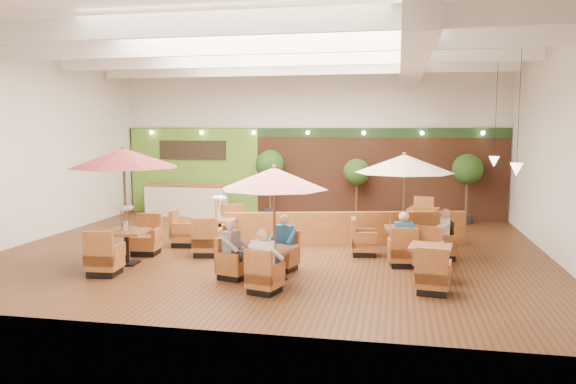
% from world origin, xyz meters
% --- Properties ---
extents(room, '(14.04, 14.00, 5.52)m').
position_xyz_m(room, '(0.25, 1.22, 3.63)').
color(room, '#381E0F').
rests_on(room, ground).
extents(service_counter, '(3.00, 0.75, 1.18)m').
position_xyz_m(service_counter, '(-4.40, 5.10, 0.58)').
color(service_counter, beige).
rests_on(service_counter, ground).
extents(booth_divider, '(6.52, 1.70, 0.92)m').
position_xyz_m(booth_divider, '(1.82, 1.03, 0.46)').
color(booth_divider, brown).
rests_on(booth_divider, ground).
extents(table_0, '(2.60, 2.79, 2.81)m').
position_xyz_m(table_0, '(-3.07, -2.19, 2.12)').
color(table_0, brown).
rests_on(table_0, ground).
extents(table_1, '(2.40, 2.52, 2.47)m').
position_xyz_m(table_1, '(0.63, -2.95, 1.78)').
color(table_1, brown).
rests_on(table_1, ground).
extents(table_2, '(2.62, 2.62, 2.63)m').
position_xyz_m(table_2, '(3.35, -0.20, 1.79)').
color(table_2, brown).
rests_on(table_2, ground).
extents(table_3, '(1.90, 2.78, 1.58)m').
position_xyz_m(table_3, '(-1.76, 0.01, 0.46)').
color(table_3, brown).
rests_on(table_3, ground).
extents(table_4, '(0.97, 2.62, 0.96)m').
position_xyz_m(table_4, '(3.91, -2.29, 0.36)').
color(table_4, brown).
rests_on(table_4, ground).
extents(table_5, '(1.07, 2.76, 0.99)m').
position_xyz_m(table_5, '(4.00, 3.20, 0.38)').
color(table_5, brown).
rests_on(table_5, ground).
extents(topiary_0, '(1.05, 1.05, 2.44)m').
position_xyz_m(topiary_0, '(-1.29, 5.30, 1.82)').
color(topiary_0, black).
rests_on(topiary_0, ground).
extents(topiary_1, '(0.93, 0.93, 2.17)m').
position_xyz_m(topiary_1, '(1.80, 5.30, 1.61)').
color(topiary_1, black).
rests_on(topiary_1, ground).
extents(topiary_2, '(1.02, 1.02, 2.36)m').
position_xyz_m(topiary_2, '(5.50, 5.30, 1.76)').
color(topiary_2, black).
rests_on(topiary_2, ground).
extents(diner_0, '(0.47, 0.44, 0.84)m').
position_xyz_m(diner_0, '(0.68, -3.85, 0.77)').
color(diner_0, white).
rests_on(diner_0, ground).
extents(diner_1, '(0.44, 0.39, 0.82)m').
position_xyz_m(diner_1, '(0.68, -2.05, 0.76)').
color(diner_1, '#235C97').
rests_on(diner_1, ground).
extents(diner_2, '(0.40, 0.45, 0.83)m').
position_xyz_m(diner_2, '(-0.21, -2.95, 0.77)').
color(diner_2, slate).
rests_on(diner_2, ground).
extents(diner_3, '(0.44, 0.36, 0.85)m').
position_xyz_m(diner_3, '(3.35, -1.16, 0.78)').
color(diner_3, '#235C97').
rests_on(diner_3, ground).
extents(diner_4, '(0.32, 0.40, 0.80)m').
position_xyz_m(diner_4, '(4.31, -0.20, 0.76)').
color(diner_4, white).
rests_on(diner_4, ground).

